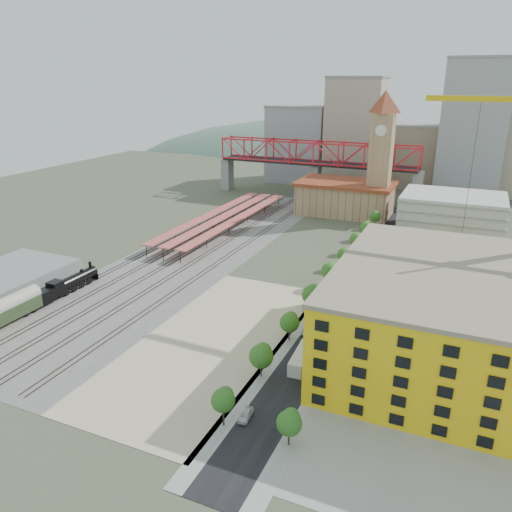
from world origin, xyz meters
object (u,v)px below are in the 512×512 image
at_px(construction_building, 456,317).
at_px(site_trailer_b, 302,358).
at_px(coach, 2,312).
at_px(car_0, 246,415).
at_px(site_trailer_d, 339,302).
at_px(locomotive, 66,285).
at_px(site_trailer_a, 304,356).
at_px(clock_tower, 382,144).
at_px(site_trailer_c, 324,325).

xyz_separation_m(construction_building, site_trailer_b, (-26.00, -13.07, -8.01)).
height_order(coach, car_0, coach).
height_order(site_trailer_d, car_0, site_trailer_d).
bearing_deg(site_trailer_b, locomotive, 169.81).
height_order(construction_building, site_trailer_a, construction_building).
height_order(clock_tower, site_trailer_b, clock_tower).
xyz_separation_m(construction_building, site_trailer_d, (-26.00, 14.89, -8.16)).
bearing_deg(clock_tower, site_trailer_c, -85.32).
xyz_separation_m(site_trailer_a, site_trailer_b, (0.00, -1.31, 0.16)).
relative_size(clock_tower, locomotive, 2.18).
relative_size(site_trailer_c, car_0, 2.23).
distance_m(construction_building, site_trailer_c, 27.34).
relative_size(site_trailer_b, car_0, 2.47).
bearing_deg(coach, site_trailer_d, 30.92).
bearing_deg(construction_building, car_0, -132.10).
height_order(clock_tower, locomotive, clock_tower).
bearing_deg(site_trailer_d, construction_building, -44.77).
bearing_deg(locomotive, site_trailer_b, -6.77).
distance_m(construction_building, site_trailer_d, 31.05).
height_order(locomotive, coach, coach).
relative_size(site_trailer_a, site_trailer_c, 0.98).
xyz_separation_m(coach, site_trailer_b, (66.00, 11.58, -1.92)).
bearing_deg(locomotive, clock_tower, 61.14).
relative_size(clock_tower, car_0, 12.58).
bearing_deg(coach, site_trailer_b, 9.95).
relative_size(site_trailer_d, car_0, 2.20).
bearing_deg(coach, locomotive, 90.00).
xyz_separation_m(locomotive, site_trailer_b, (66.00, -7.83, -0.83)).
height_order(clock_tower, construction_building, clock_tower).
xyz_separation_m(clock_tower, car_0, (5.00, -132.09, -27.99)).
relative_size(site_trailer_a, site_trailer_d, 0.99).
distance_m(site_trailer_a, site_trailer_c, 14.05).
height_order(locomotive, car_0, locomotive).
bearing_deg(coach, site_trailer_c, 22.20).
bearing_deg(site_trailer_d, clock_tower, 80.41).
xyz_separation_m(locomotive, coach, (0.00, -19.41, 1.09)).
height_order(clock_tower, car_0, clock_tower).
relative_size(locomotive, site_trailer_b, 2.34).
bearing_deg(site_trailer_b, site_trailer_d, 86.58).
distance_m(site_trailer_a, site_trailer_b, 1.32).
bearing_deg(site_trailer_a, car_0, -106.61).
bearing_deg(site_trailer_c, site_trailer_d, 89.71).
height_order(clock_tower, site_trailer_c, clock_tower).
distance_m(coach, site_trailer_b, 67.04).
bearing_deg(site_trailer_c, site_trailer_b, -90.29).
xyz_separation_m(clock_tower, construction_building, (34.00, -99.99, -19.29)).
bearing_deg(coach, clock_tower, 65.05).
height_order(site_trailer_a, car_0, site_trailer_a).
height_order(site_trailer_c, car_0, site_trailer_c).
bearing_deg(clock_tower, construction_building, -71.22).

